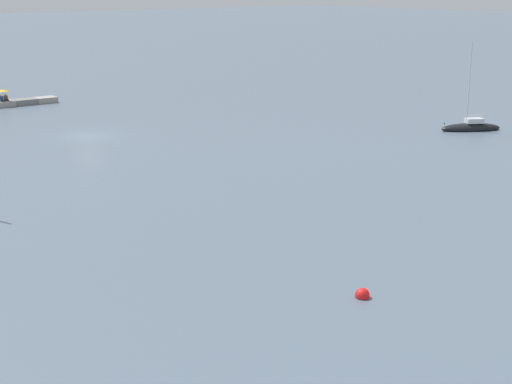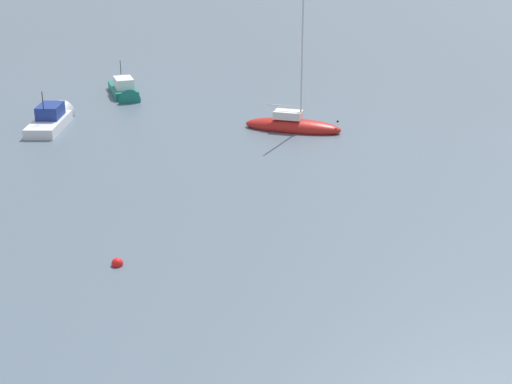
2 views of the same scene
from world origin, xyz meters
The scene contains 7 objects.
ground_plane centered at (0.00, 0.00, 0.00)m, with size 500.00×500.00×0.00m, color slate.
seawall_pier centered at (0.00, -19.97, 0.30)m, with size 11.43×1.66×0.61m.
person_seated_brown_left centered at (-0.34, -19.98, 0.86)m, with size 0.41×0.62×0.73m.
person_seated_blue_right centered at (0.22, -19.82, 0.86)m, with size 0.41×0.62×0.73m.
umbrella_open_yellow centered at (-0.07, -20.02, 1.71)m, with size 1.19×1.19×1.26m.
sailboat_black_near centered at (-27.80, 17.93, 0.27)m, with size 5.42×3.93×7.99m.
mooring_buoy_near centered at (6.23, 38.48, 0.11)m, with size 0.62×0.62×0.62m.
Camera 1 is at (27.96, 59.48, 12.75)m, focal length 54.40 mm.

